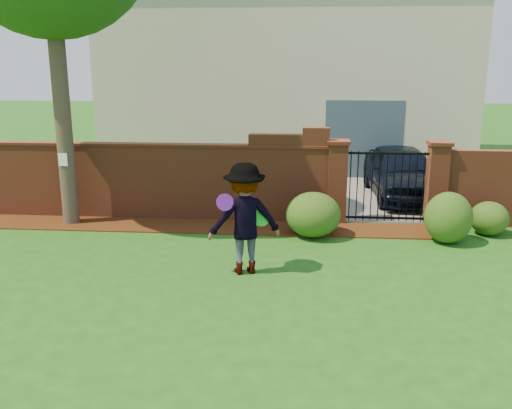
# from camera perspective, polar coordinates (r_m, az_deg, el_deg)

# --- Properties ---
(ground) EXTENTS (80.00, 80.00, 0.01)m
(ground) POSITION_cam_1_polar(r_m,az_deg,el_deg) (9.42, -5.45, -8.28)
(ground) COLOR #205615
(ground) RESTS_ON ground
(mulch_bed) EXTENTS (11.10, 1.08, 0.03)m
(mulch_bed) POSITION_cam_1_polar(r_m,az_deg,el_deg) (12.68, -7.08, -2.17)
(mulch_bed) COLOR #3B1C0A
(mulch_bed) RESTS_ON ground
(brick_wall) EXTENTS (8.70, 0.31, 2.16)m
(brick_wall) POSITION_cam_1_polar(r_m,az_deg,el_deg) (13.33, -11.11, 2.54)
(brick_wall) COLOR brown
(brick_wall) RESTS_ON ground
(pillar_left) EXTENTS (0.50, 0.50, 1.88)m
(pillar_left) POSITION_cam_1_polar(r_m,az_deg,el_deg) (12.85, 8.20, 2.36)
(pillar_left) COLOR brown
(pillar_left) RESTS_ON ground
(pillar_right) EXTENTS (0.50, 0.50, 1.88)m
(pillar_right) POSITION_cam_1_polar(r_m,az_deg,el_deg) (13.18, 17.79, 2.10)
(pillar_right) COLOR brown
(pillar_right) RESTS_ON ground
(iron_gate) EXTENTS (1.78, 0.03, 1.60)m
(iron_gate) POSITION_cam_1_polar(r_m,az_deg,el_deg) (12.99, 13.03, 1.80)
(iron_gate) COLOR black
(iron_gate) RESTS_ON ground
(driveway) EXTENTS (3.20, 8.00, 0.01)m
(driveway) POSITION_cam_1_polar(r_m,az_deg,el_deg) (17.05, 11.00, 1.99)
(driveway) COLOR slate
(driveway) RESTS_ON ground
(house) EXTENTS (12.40, 6.40, 6.30)m
(house) POSITION_cam_1_polar(r_m,az_deg,el_deg) (20.55, 3.11, 13.22)
(house) COLOR beige
(house) RESTS_ON ground
(car) EXTENTS (1.79, 4.14, 1.39)m
(car) POSITION_cam_1_polar(r_m,az_deg,el_deg) (15.36, 14.67, 3.04)
(car) COLOR black
(car) RESTS_ON ground
(paper_notice) EXTENTS (0.20, 0.01, 0.28)m
(paper_notice) POSITION_cam_1_polar(r_m,az_deg,el_deg) (13.02, -18.94, 4.31)
(paper_notice) COLOR white
(paper_notice) RESTS_ON tree
(shrub_left) EXTENTS (1.15, 1.15, 0.94)m
(shrub_left) POSITION_cam_1_polar(r_m,az_deg,el_deg) (11.85, 5.80, -1.02)
(shrub_left) COLOR #224C16
(shrub_left) RESTS_ON ground
(shrub_middle) EXTENTS (0.95, 0.95, 1.05)m
(shrub_middle) POSITION_cam_1_polar(r_m,az_deg,el_deg) (12.02, 18.86, -1.27)
(shrub_middle) COLOR #224C16
(shrub_middle) RESTS_ON ground
(shrub_right) EXTENTS (0.81, 0.81, 0.72)m
(shrub_right) POSITION_cam_1_polar(r_m,az_deg,el_deg) (12.91, 22.49, -1.30)
(shrub_right) COLOR #224C16
(shrub_right) RESTS_ON ground
(man) EXTENTS (1.41, 1.04, 1.94)m
(man) POSITION_cam_1_polar(r_m,az_deg,el_deg) (9.65, -1.15, -1.50)
(man) COLOR gray
(man) RESTS_ON ground
(frisbee_purple) EXTENTS (0.30, 0.19, 0.29)m
(frisbee_purple) POSITION_cam_1_polar(r_m,az_deg,el_deg) (9.39, -3.16, 0.22)
(frisbee_purple) COLOR purple
(frisbee_purple) RESTS_ON man
(frisbee_green) EXTENTS (0.30, 0.18, 0.30)m
(frisbee_green) POSITION_cam_1_polar(r_m,az_deg,el_deg) (9.70, 0.56, -1.37)
(frisbee_green) COLOR #1CD332
(frisbee_green) RESTS_ON man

